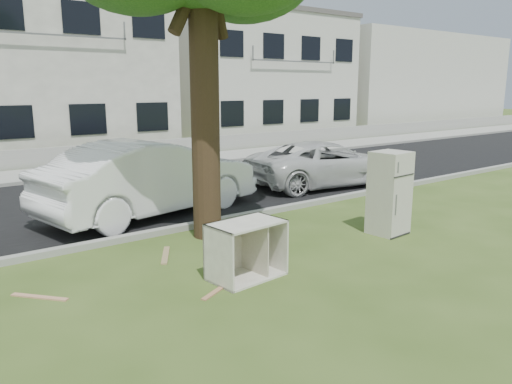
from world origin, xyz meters
TOP-DOWN VIEW (x-y plane):
  - ground at (0.00, 0.00)m, footprint 120.00×120.00m
  - road at (0.00, 6.00)m, footprint 120.00×7.00m
  - kerb_near at (0.00, 2.45)m, footprint 120.00×0.18m
  - kerb_far at (0.00, 9.55)m, footprint 120.00×0.18m
  - sidewalk at (0.00, 11.00)m, footprint 120.00×2.80m
  - low_wall at (0.00, 12.60)m, footprint 120.00×0.15m
  - townhouse_center at (0.00, 17.50)m, footprint 11.22×8.16m
  - townhouse_right at (12.00, 17.50)m, footprint 10.20×8.16m
  - filler_right at (26.00, 18.00)m, footprint 16.00×9.00m
  - fridge at (2.56, -0.20)m, footprint 0.72×0.67m
  - cabinet at (-1.06, -0.39)m, footprint 1.18×0.79m
  - plank_a at (-1.60, -0.52)m, footprint 0.92×0.49m
  - plank_b at (-3.80, 0.73)m, footprint 0.62×0.71m
  - plank_c at (-1.60, 1.24)m, footprint 0.54×0.82m
  - car_center at (-0.50, 4.00)m, footprint 5.41×2.77m
  - car_right at (5.06, 4.05)m, footprint 4.97×2.85m

SIDE VIEW (x-z plane):
  - ground at x=0.00m, z-range 0.00..0.00m
  - kerb_near at x=0.00m, z-range -0.06..0.06m
  - kerb_far at x=0.00m, z-range -0.06..0.06m
  - road at x=0.00m, z-range 0.00..0.01m
  - sidewalk at x=0.00m, z-range 0.00..0.01m
  - plank_a at x=-1.60m, z-range 0.00..0.02m
  - plank_b at x=-3.80m, z-range 0.00..0.02m
  - plank_c at x=-1.60m, z-range 0.00..0.02m
  - low_wall at x=0.00m, z-range 0.00..0.70m
  - cabinet at x=-1.06m, z-range 0.00..0.87m
  - car_right at x=5.06m, z-range 0.00..1.30m
  - fridge at x=2.56m, z-range 0.00..1.64m
  - car_center at x=-0.50m, z-range 0.00..1.70m
  - filler_right at x=26.00m, z-range 0.00..6.40m
  - townhouse_right at x=12.00m, z-range 0.00..6.84m
  - townhouse_center at x=0.00m, z-range 0.00..7.44m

